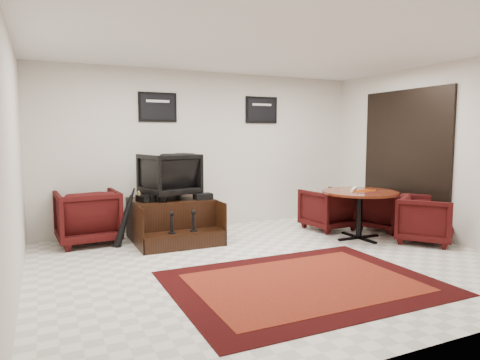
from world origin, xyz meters
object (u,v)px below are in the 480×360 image
table_chair_back (328,207)px  table_chair_corner (425,217)px  table_chair_window (384,209)px  meeting_table (360,197)px  shine_podium (172,221)px  armchair_side (87,214)px  shine_chair (169,173)px

table_chair_back → table_chair_corner: (0.79, -1.43, 0.00)m
table_chair_corner → table_chair_window: bearing=48.5°
table_chair_window → meeting_table: bearing=89.9°
table_chair_back → table_chair_corner: bearing=112.8°
table_chair_window → shine_podium: bearing=54.5°
shine_podium → table_chair_back: (2.73, -0.43, 0.10)m
armchair_side → table_chair_back: 4.06m
table_chair_window → table_chair_corner: bearing=155.0°
table_chair_corner → shine_chair: bearing=112.5°
armchair_side → table_chair_back: (3.99, -0.74, -0.06)m
shine_chair → meeting_table: 3.10m
shine_chair → table_chair_corner: (3.52, -2.00, -0.66)m
shine_chair → table_chair_back: 2.87m
table_chair_back → table_chair_window: bearing=144.9°
table_chair_back → table_chair_corner: size_ratio=0.99×
shine_podium → table_chair_window: bearing=-14.2°
meeting_table → table_chair_corner: (0.76, -0.64, -0.28)m
meeting_table → table_chair_window: size_ratio=1.60×
table_chair_corner → armchair_side: bearing=117.6°
armchair_side → meeting_table: (4.02, -1.53, 0.22)m
meeting_table → table_chair_back: table_chair_back is taller
shine_chair → table_chair_back: size_ratio=1.02×
armchair_side → table_chair_corner: (4.78, -2.18, -0.06)m
meeting_table → table_chair_corner: table_chair_corner is taller
meeting_table → table_chair_window: bearing=21.2°
shine_podium → table_chair_back: 2.77m
shine_podium → meeting_table: 3.04m
shine_podium → meeting_table: (2.76, -1.22, 0.38)m
meeting_table → table_chair_window: (0.82, 0.32, -0.31)m
shine_podium → armchair_side: size_ratio=1.42×
shine_podium → armchair_side: bearing=166.0°
meeting_table → shine_podium: bearing=156.2°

